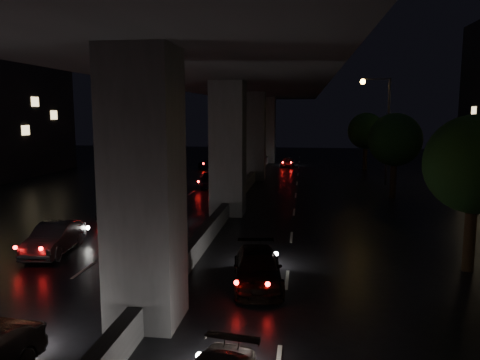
# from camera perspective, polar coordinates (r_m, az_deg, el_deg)

# --- Properties ---
(ground) EXTENTS (120.00, 120.00, 0.00)m
(ground) POSITION_cam_1_polar(r_m,az_deg,el_deg) (23.99, -3.38, -6.67)
(ground) COLOR black
(ground) RESTS_ON ground
(viaduct) EXTENTS (12.00, 80.00, 10.50)m
(viaduct) POSITION_cam_1_polar(r_m,az_deg,el_deg) (28.19, -1.52, 12.67)
(viaduct) COLOR #323234
(viaduct) RESTS_ON ground
(median_barrier) EXTENTS (0.45, 70.00, 0.85)m
(median_barrier) POSITION_cam_1_polar(r_m,az_deg,el_deg) (28.69, -1.46, -3.30)
(median_barrier) COLOR #323234
(median_barrier) RESTS_ON ground
(tree_b) EXTENTS (3.80, 3.80, 6.12)m
(tree_b) POSITION_cam_1_polar(r_m,az_deg,el_deg) (19.93, 26.71, 1.68)
(tree_b) COLOR black
(tree_b) RESTS_ON ground
(tree_c) EXTENTS (3.80, 3.80, 6.12)m
(tree_c) POSITION_cam_1_polar(r_m,az_deg,el_deg) (35.39, 18.37, 4.64)
(tree_c) COLOR black
(tree_c) RESTS_ON ground
(tree_d) EXTENTS (3.80, 3.80, 6.12)m
(tree_d) POSITION_cam_1_polar(r_m,az_deg,el_deg) (51.19, 15.12, 5.77)
(tree_d) COLOR black
(tree_d) RESTS_ON ground
(streetlight_far) EXTENTS (2.52, 0.44, 9.00)m
(streetlight_far) POSITION_cam_1_polar(r_m,az_deg,el_deg) (41.25, 16.90, 7.19)
(streetlight_far) COLOR #2D2D33
(streetlight_far) RESTS_ON ground
(car_3) EXTENTS (2.26, 4.39, 1.22)m
(car_3) POSITION_cam_1_polar(r_m,az_deg,el_deg) (17.13, 2.15, -10.71)
(car_3) COLOR black
(car_3) RESTS_ON ground
(car_4) EXTENTS (1.79, 4.14, 1.33)m
(car_4) POSITION_cam_1_polar(r_m,az_deg,el_deg) (22.37, -21.71, -6.60)
(car_4) COLOR black
(car_4) RESTS_ON ground
(car_5) EXTENTS (1.45, 3.68, 1.19)m
(car_5) POSITION_cam_1_polar(r_m,az_deg,el_deg) (25.06, -9.83, -4.73)
(car_5) COLOR black
(car_5) RESTS_ON ground
(car_6) EXTENTS (1.94, 3.56, 1.15)m
(car_6) POSITION_cam_1_polar(r_m,az_deg,el_deg) (28.62, -14.49, -3.29)
(car_6) COLOR black
(car_6) RESTS_ON ground
(car_7) EXTENTS (2.68, 4.72, 1.29)m
(car_7) POSITION_cam_1_polar(r_m,az_deg,el_deg) (36.04, -9.59, -0.68)
(car_7) COLOR #27262A
(car_7) RESTS_ON ground
(car_8) EXTENTS (2.23, 4.01, 1.29)m
(car_8) POSITION_cam_1_polar(r_m,az_deg,el_deg) (38.64, -3.69, 0.02)
(car_8) COLOR black
(car_8) RESTS_ON ground
(car_9) EXTENTS (1.76, 3.88, 1.23)m
(car_9) POSITION_cam_1_polar(r_m,az_deg,el_deg) (44.56, -1.59, 1.10)
(car_9) COLOR #48463E
(car_9) RESTS_ON ground
(car_10) EXTENTS (2.78, 4.29, 1.10)m
(car_10) POSITION_cam_1_polar(r_m,az_deg,el_deg) (50.94, -0.62, 1.93)
(car_10) COLOR black
(car_10) RESTS_ON ground
(car_11) EXTENTS (2.54, 4.42, 1.16)m
(car_11) POSITION_cam_1_polar(r_m,az_deg,el_deg) (52.07, -3.55, 2.09)
(car_11) COLOR black
(car_11) RESTS_ON ground
(car_12) EXTENTS (1.70, 3.39, 1.11)m
(car_12) POSITION_cam_1_polar(r_m,az_deg,el_deg) (53.64, 5.81, 2.21)
(car_12) COLOR slate
(car_12) RESTS_ON ground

